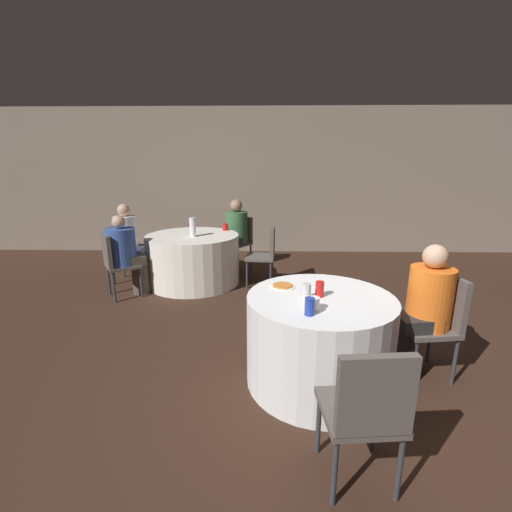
{
  "coord_description": "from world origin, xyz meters",
  "views": [
    {
      "loc": [
        -0.67,
        -2.6,
        1.71
      ],
      "look_at": [
        -0.74,
        0.73,
        0.83
      ],
      "focal_mm": 24.0,
      "sensor_mm": 36.0,
      "label": 1
    }
  ],
  "objects_px": {
    "soda_can_blue": "(310,307)",
    "person_orange_shirt": "(420,312)",
    "table_near": "(319,340)",
    "chair_near_east": "(438,316)",
    "bottle_far": "(193,227)",
    "person_blue_shirt": "(127,255)",
    "person_green_jacket": "(234,234)",
    "chair_far_northeast": "(240,237)",
    "chair_far_west": "(122,248)",
    "chair_far_east": "(266,251)",
    "soda_can_silver": "(307,291)",
    "soda_can_red": "(320,289)",
    "pizza_plate_near": "(283,286)",
    "chair_far_southwest": "(115,260)",
    "person_white_shirt": "(131,244)",
    "chair_near_south": "(367,407)",
    "table_far": "(193,259)"
  },
  "relations": [
    {
      "from": "pizza_plate_near",
      "to": "soda_can_blue",
      "type": "relative_size",
      "value": 1.73
    },
    {
      "from": "soda_can_red",
      "to": "pizza_plate_near",
      "type": "bearing_deg",
      "value": 141.66
    },
    {
      "from": "table_near",
      "to": "soda_can_blue",
      "type": "relative_size",
      "value": 9.45
    },
    {
      "from": "chair_far_southwest",
      "to": "bottle_far",
      "type": "height_order",
      "value": "bottle_far"
    },
    {
      "from": "table_far",
      "to": "soda_can_blue",
      "type": "height_order",
      "value": "soda_can_blue"
    },
    {
      "from": "pizza_plate_near",
      "to": "bottle_far",
      "type": "xyz_separation_m",
      "value": [
        -1.17,
        2.07,
        0.13
      ]
    },
    {
      "from": "chair_near_east",
      "to": "person_white_shirt",
      "type": "height_order",
      "value": "person_white_shirt"
    },
    {
      "from": "chair_far_east",
      "to": "soda_can_silver",
      "type": "bearing_deg",
      "value": -168.28
    },
    {
      "from": "bottle_far",
      "to": "person_white_shirt",
      "type": "bearing_deg",
      "value": 170.63
    },
    {
      "from": "chair_near_east",
      "to": "bottle_far",
      "type": "height_order",
      "value": "bottle_far"
    },
    {
      "from": "chair_far_northeast",
      "to": "bottle_far",
      "type": "distance_m",
      "value": 1.21
    },
    {
      "from": "chair_far_northeast",
      "to": "soda_can_red",
      "type": "distance_m",
      "value": 3.4
    },
    {
      "from": "table_near",
      "to": "chair_far_west",
      "type": "bearing_deg",
      "value": 136.37
    },
    {
      "from": "soda_can_blue",
      "to": "chair_far_east",
      "type": "bearing_deg",
      "value": 95.88
    },
    {
      "from": "chair_far_west",
      "to": "soda_can_blue",
      "type": "xyz_separation_m",
      "value": [
        2.45,
        -2.8,
        0.27
      ]
    },
    {
      "from": "chair_far_east",
      "to": "person_white_shirt",
      "type": "xyz_separation_m",
      "value": [
        -2.01,
        0.14,
        0.07
      ]
    },
    {
      "from": "person_orange_shirt",
      "to": "table_near",
      "type": "bearing_deg",
      "value": 90.0
    },
    {
      "from": "person_white_shirt",
      "to": "soda_can_blue",
      "type": "bearing_deg",
      "value": 42.2
    },
    {
      "from": "chair_near_south",
      "to": "soda_can_silver",
      "type": "height_order",
      "value": "chair_near_south"
    },
    {
      "from": "chair_far_southwest",
      "to": "person_blue_shirt",
      "type": "bearing_deg",
      "value": 90.0
    },
    {
      "from": "person_white_shirt",
      "to": "person_orange_shirt",
      "type": "xyz_separation_m",
      "value": [
        3.24,
        -2.35,
        -0.02
      ]
    },
    {
      "from": "chair_far_west",
      "to": "person_orange_shirt",
      "type": "xyz_separation_m",
      "value": [
        3.4,
        -2.36,
        0.05
      ]
    },
    {
      "from": "bottle_far",
      "to": "chair_far_northeast",
      "type": "bearing_deg",
      "value": 58.73
    },
    {
      "from": "chair_near_east",
      "to": "soda_can_silver",
      "type": "xyz_separation_m",
      "value": [
        -1.1,
        -0.17,
        0.27
      ]
    },
    {
      "from": "person_green_jacket",
      "to": "person_blue_shirt",
      "type": "xyz_separation_m",
      "value": [
        -1.32,
        -1.29,
        -0.04
      ]
    },
    {
      "from": "person_white_shirt",
      "to": "person_green_jacket",
      "type": "bearing_deg",
      "value": 118.61
    },
    {
      "from": "soda_can_blue",
      "to": "person_orange_shirt",
      "type": "bearing_deg",
      "value": 24.61
    },
    {
      "from": "table_far",
      "to": "chair_near_east",
      "type": "xyz_separation_m",
      "value": [
        2.47,
        -2.29,
        0.15
      ]
    },
    {
      "from": "chair_far_northeast",
      "to": "person_green_jacket",
      "type": "bearing_deg",
      "value": 90.0
    },
    {
      "from": "table_far",
      "to": "chair_far_west",
      "type": "height_order",
      "value": "chair_far_west"
    },
    {
      "from": "table_near",
      "to": "chair_far_east",
      "type": "bearing_deg",
      "value": 99.99
    },
    {
      "from": "pizza_plate_near",
      "to": "chair_far_east",
      "type": "bearing_deg",
      "value": 93.33
    },
    {
      "from": "chair_far_west",
      "to": "bottle_far",
      "type": "relative_size",
      "value": 3.18
    },
    {
      "from": "chair_far_east",
      "to": "soda_can_red",
      "type": "distance_m",
      "value": 2.36
    },
    {
      "from": "chair_far_northeast",
      "to": "soda_can_silver",
      "type": "xyz_separation_m",
      "value": [
        0.73,
        -3.33,
        0.27
      ]
    },
    {
      "from": "soda_can_red",
      "to": "bottle_far",
      "type": "relative_size",
      "value": 0.45
    },
    {
      "from": "table_far",
      "to": "person_orange_shirt",
      "type": "distance_m",
      "value": 3.27
    },
    {
      "from": "person_orange_shirt",
      "to": "soda_can_red",
      "type": "xyz_separation_m",
      "value": [
        -0.83,
        -0.1,
        0.22
      ]
    },
    {
      "from": "table_far",
      "to": "chair_far_northeast",
      "type": "bearing_deg",
      "value": 53.98
    },
    {
      "from": "chair_near_south",
      "to": "soda_can_red",
      "type": "xyz_separation_m",
      "value": [
        -0.1,
        0.99,
        0.27
      ]
    },
    {
      "from": "chair_far_east",
      "to": "table_far",
      "type": "bearing_deg",
      "value": 90.0
    },
    {
      "from": "soda_can_blue",
      "to": "chair_far_west",
      "type": "bearing_deg",
      "value": 131.17
    },
    {
      "from": "person_blue_shirt",
      "to": "soda_can_blue",
      "type": "xyz_separation_m",
      "value": [
        2.13,
        -2.22,
        0.23
      ]
    },
    {
      "from": "chair_far_east",
      "to": "chair_far_northeast",
      "type": "xyz_separation_m",
      "value": [
        -0.44,
        0.97,
        0.0
      ]
    },
    {
      "from": "person_green_jacket",
      "to": "chair_far_northeast",
      "type": "bearing_deg",
      "value": -90.0
    },
    {
      "from": "table_near",
      "to": "bottle_far",
      "type": "distance_m",
      "value": 2.76
    },
    {
      "from": "soda_can_silver",
      "to": "person_green_jacket",
      "type": "bearing_deg",
      "value": 104.32
    },
    {
      "from": "table_near",
      "to": "person_orange_shirt",
      "type": "distance_m",
      "value": 0.85
    },
    {
      "from": "chair_far_west",
      "to": "person_white_shirt",
      "type": "height_order",
      "value": "person_white_shirt"
    },
    {
      "from": "bottle_far",
      "to": "person_blue_shirt",
      "type": "bearing_deg",
      "value": -152.92
    }
  ]
}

